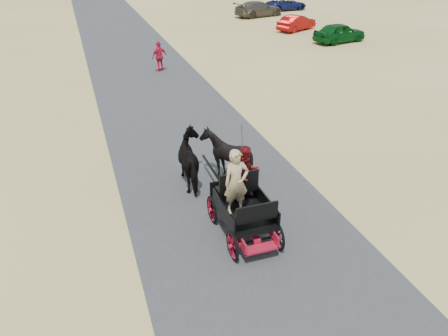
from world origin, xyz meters
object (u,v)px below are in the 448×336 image
object	(u,v)px
horse_left	(193,160)
car_a	(340,33)
car_b	(297,23)
car_d	(287,4)
carriage	(243,222)
horse_right	(226,155)
pedestrian	(159,56)
car_c	(259,9)

from	to	relation	value
horse_left	car_a	distance (m)	22.46
car_b	car_d	distance (m)	10.35
carriage	car_a	size ratio (longest dim) A/B	0.59
carriage	horse_right	distance (m)	3.09
horse_left	pedestrian	distance (m)	13.22
horse_left	horse_right	bearing A→B (deg)	-180.00
carriage	horse_right	size ratio (longest dim) A/B	1.41
pedestrian	horse_right	bearing A→B (deg)	63.17
horse_left	car_b	xyz separation A→B (m)	(14.56, 21.11, -0.23)
horse_right	pedestrian	bearing A→B (deg)	-92.13
carriage	horse_left	bearing A→B (deg)	100.39
horse_left	car_a	world-z (taller)	horse_left
carriage	car_a	bearing A→B (deg)	52.06
horse_right	car_a	size ratio (longest dim) A/B	0.41
horse_left	horse_right	size ratio (longest dim) A/B	1.18
carriage	pedestrian	bearing A→B (deg)	86.32
horse_right	car_c	xyz separation A→B (m)	(13.09, 28.21, -0.15)
carriage	car_d	bearing A→B (deg)	62.14
carriage	car_c	size ratio (longest dim) A/B	0.50
horse_left	car_d	distance (m)	35.81
car_c	car_d	distance (m)	4.90
horse_left	pedestrian	xyz separation A→B (m)	(1.59, 13.13, 0.02)
car_b	carriage	bearing A→B (deg)	122.81
pedestrian	car_c	xyz separation A→B (m)	(12.60, 15.08, -0.17)
carriage	car_d	distance (m)	38.16
carriage	horse_left	world-z (taller)	horse_left
horse_right	car_b	distance (m)	25.04
horse_right	carriage	bearing A→B (deg)	79.61
horse_left	car_c	distance (m)	31.58
car_a	car_b	bearing A→B (deg)	-0.36
carriage	car_b	world-z (taller)	car_b
car_d	horse_left	bearing A→B (deg)	144.75
car_b	car_c	world-z (taller)	car_c
horse_left	car_d	world-z (taller)	horse_left
car_a	car_c	size ratio (longest dim) A/B	0.85
carriage	car_b	xyz separation A→B (m)	(14.01, 24.11, 0.26)
carriage	car_d	size ratio (longest dim) A/B	0.57
pedestrian	car_d	xyz separation A→B (m)	(16.80, 17.61, -0.28)
car_a	car_d	world-z (taller)	car_a
car_a	car_b	world-z (taller)	car_a
car_c	horse_right	bearing A→B (deg)	140.98
car_c	horse_left	bearing A→B (deg)	139.17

